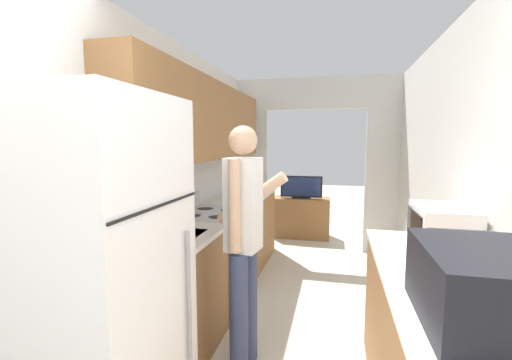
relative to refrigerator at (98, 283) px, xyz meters
name	(u,v)px	position (x,y,z in m)	size (l,w,h in m)	color
wall_left	(169,154)	(-0.29, 1.32, 0.58)	(0.38, 6.77, 2.50)	silver
wall_right	(490,200)	(2.00, 0.85, 0.34)	(0.06, 6.77, 2.50)	silver
wall_far_with_doorway	(315,153)	(0.81, 3.66, 0.51)	(2.71, 0.06, 2.50)	silver
counter_left	(224,246)	(-0.04, 2.04, -0.45)	(0.62, 3.09, 0.92)	brown
refrigerator	(98,283)	(0.00, 0.00, 0.00)	(0.72, 0.77, 1.81)	white
range_oven	(212,258)	(-0.04, 1.64, -0.44)	(0.66, 0.76, 1.06)	#B7B7BC
person	(243,240)	(0.51, 0.83, 0.01)	(0.55, 0.41, 1.70)	#384266
suitcase	(489,288)	(1.67, -0.03, 0.16)	(0.46, 0.60, 0.29)	black
microwave	(442,227)	(1.79, 0.97, 0.14)	(0.33, 0.46, 0.27)	white
book_stack	(451,265)	(1.70, 0.49, 0.06)	(0.25, 0.32, 0.08)	#C67028
tv_cabinet	(301,217)	(0.57, 4.24, -0.58)	(0.93, 0.42, 0.66)	brown
television	(301,187)	(0.57, 4.20, -0.06)	(0.68, 0.16, 0.37)	black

